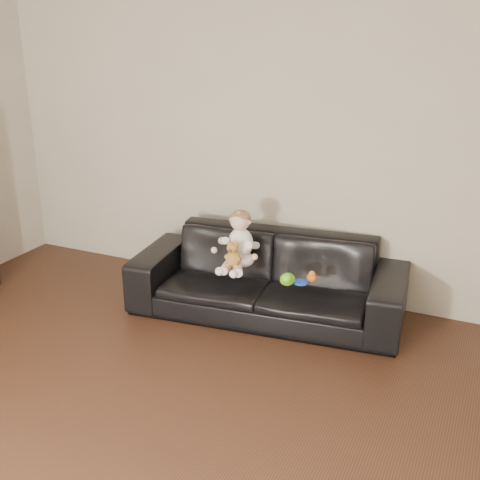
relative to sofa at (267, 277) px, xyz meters
The scene contains 7 objects.
wall_back 1.13m from the sofa, 115.48° to the left, with size 5.00×5.00×0.00m, color #B3AA97.
sofa is the anchor object (origin of this frame).
baby 0.38m from the sofa, 149.05° to the right, with size 0.35×0.42×0.46m.
teddy_bear 0.40m from the sofa, 125.63° to the right, with size 0.13×0.13×0.20m.
toy_green 0.41m from the sofa, 46.08° to the right, with size 0.11×0.13×0.09m, color #61E31A.
toy_rattle 0.47m from the sofa, 21.24° to the right, with size 0.08×0.08×0.08m, color #CF5C18.
toy_blue_disc 0.42m from the sofa, 31.10° to the right, with size 0.11×0.11×0.01m, color blue.
Camera 1 is at (1.86, -1.82, 2.24)m, focal length 45.00 mm.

